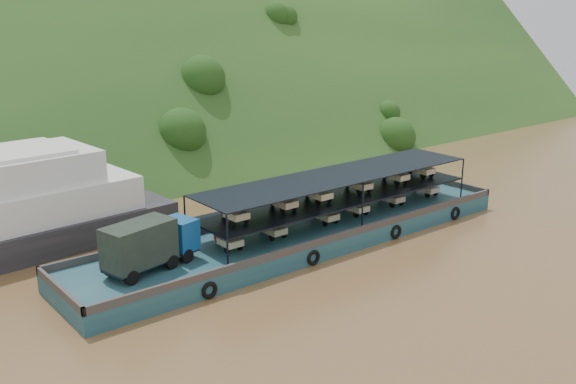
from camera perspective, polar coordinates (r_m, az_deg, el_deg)
ground at (r=47.43m, az=4.17°, el=-4.08°), size 160.00×160.00×0.00m
hillside at (r=76.67m, az=-14.49°, el=3.30°), size 140.00×39.60×39.60m
cargo_barge at (r=45.38m, az=0.64°, el=-3.54°), size 35.00×7.18×4.54m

